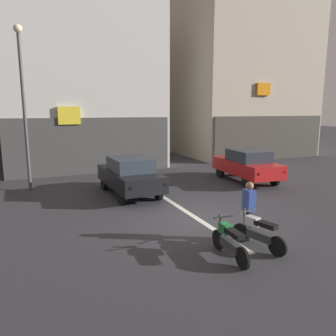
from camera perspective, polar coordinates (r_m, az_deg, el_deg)
The scene contains 10 objects.
ground_plane at distance 10.88m, azimuth 5.06°, elevation -8.95°, with size 120.00×120.00×0.00m, color #333338.
lane_centre_line at distance 16.20m, azimuth -5.11°, elevation -2.50°, with size 0.20×18.00×0.01m, color silver.
building_mid_block at distance 23.38m, azimuth -16.05°, elevation 13.75°, with size 9.63×10.11×10.32m.
building_far_right at distance 28.55m, azimuth 12.12°, elevation 18.50°, with size 10.07×9.61×15.55m.
car_black_crossing_near at distance 13.60m, azimuth -6.92°, elevation -1.21°, with size 1.94×4.17×1.64m.
car_red_parked_kerbside at distance 16.57m, azimuth 14.01°, elevation 0.63°, with size 2.07×4.22×1.64m.
street_lamp at distance 15.39m, azimuth -24.71°, elevation 12.14°, with size 0.36×0.36×7.15m.
motorcycle_green_row_leftmost at distance 8.06m, azimuth 11.01°, elevation -12.71°, with size 0.55×1.67×0.98m.
motorcycle_white_row_left_mid at distance 8.75m, azimuth 15.96°, elevation -11.02°, with size 0.60×1.64×0.98m.
person_by_motorcycles at distance 9.11m, azimuth 14.32°, elevation -7.44°, with size 0.26×0.38×1.67m.
Camera 1 is at (-4.95, -9.01, 3.58)m, focal length 33.78 mm.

